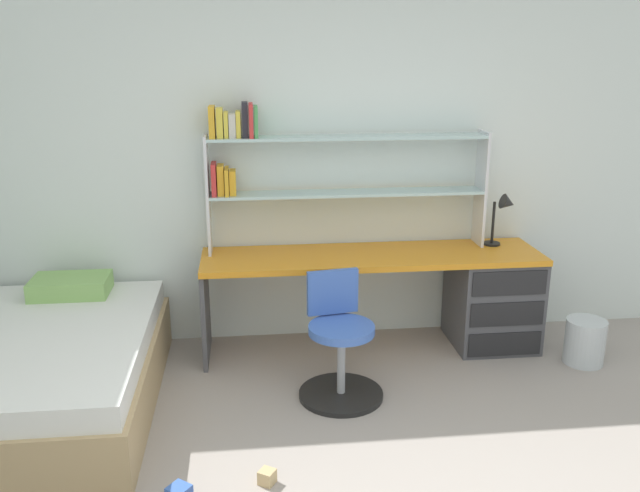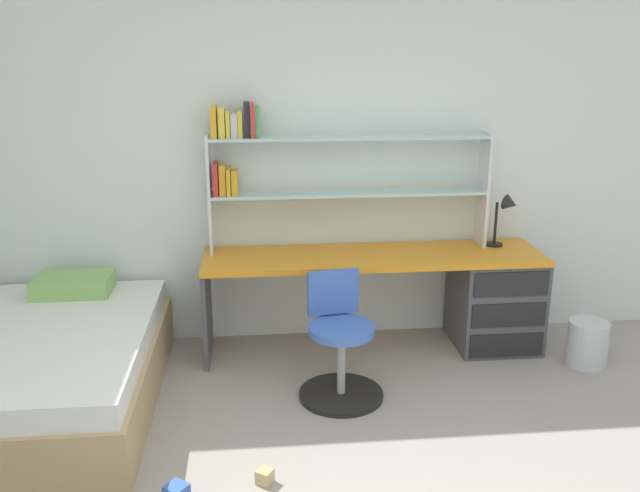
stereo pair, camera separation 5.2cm
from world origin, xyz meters
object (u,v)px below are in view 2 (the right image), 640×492
object	(u,v)px
bookshelf_hutch	(311,163)
waste_bin	(587,343)
desk	(461,293)
bed_platform	(50,369)
desk_lamp	(507,212)
toy_block_natural_2	(265,476)
swivel_chair	(339,350)

from	to	relation	value
bookshelf_hutch	waste_bin	size ratio (longest dim) A/B	6.24
desk	bed_platform	xyz separation A→B (m)	(-2.67, -0.60, -0.16)
desk	desk_lamp	world-z (taller)	desk_lamp
desk_lamp	desk	bearing A→B (deg)	-163.97
bookshelf_hutch	desk_lamp	bearing A→B (deg)	-3.33
waste_bin	toy_block_natural_2	size ratio (longest dim) A/B	4.25
waste_bin	swivel_chair	bearing A→B (deg)	-171.74
bed_platform	waste_bin	xyz separation A→B (m)	(3.44, 0.22, -0.09)
desk	toy_block_natural_2	bearing A→B (deg)	-133.97
bookshelf_hutch	waste_bin	xyz separation A→B (m)	(1.82, -0.56, -1.16)
swivel_chair	waste_bin	xyz separation A→B (m)	(1.72, 0.25, -0.14)
desk_lamp	swivel_chair	distance (m)	1.61
desk	desk_lamp	xyz separation A→B (m)	(0.32, 0.09, 0.56)
bookshelf_hutch	waste_bin	distance (m)	2.23
desk_lamp	bookshelf_hutch	bearing A→B (deg)	176.67
bookshelf_hutch	desk_lamp	world-z (taller)	bookshelf_hutch
desk_lamp	toy_block_natural_2	xyz separation A→B (m)	(-1.75, -1.57, -0.92)
desk	waste_bin	distance (m)	0.89
bed_platform	toy_block_natural_2	world-z (taller)	bed_platform
desk	swivel_chair	distance (m)	1.15
swivel_chair	toy_block_natural_2	size ratio (longest dim) A/B	10.49
swivel_chair	toy_block_natural_2	bearing A→B (deg)	-119.44
waste_bin	bookshelf_hutch	bearing A→B (deg)	162.96
desk	swivel_chair	size ratio (longest dim) A/B	3.06
bookshelf_hutch	waste_bin	world-z (taller)	bookshelf_hutch
bookshelf_hutch	toy_block_natural_2	bearing A→B (deg)	-102.64
desk_lamp	waste_bin	bearing A→B (deg)	-46.98
desk	toy_block_natural_2	distance (m)	2.08
desk_lamp	bed_platform	size ratio (longest dim) A/B	0.21
waste_bin	desk_lamp	bearing A→B (deg)	133.02
bookshelf_hutch	toy_block_natural_2	size ratio (longest dim) A/B	26.53
waste_bin	toy_block_natural_2	world-z (taller)	waste_bin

